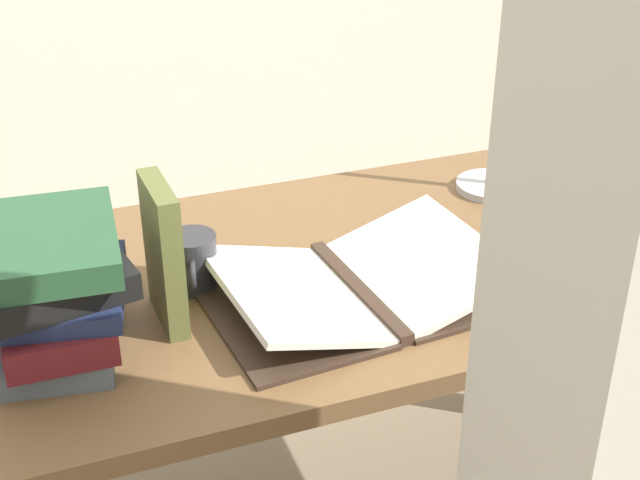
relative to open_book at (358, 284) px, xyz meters
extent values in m
cube|color=brown|center=(-0.11, 0.11, -0.04)|extent=(1.58, 0.73, 0.03)
cube|color=brown|center=(0.63, 0.43, -0.42)|extent=(0.06, 0.06, 0.72)
cube|color=#38281E|center=(0.00, 0.00, -0.01)|extent=(0.05, 0.33, 0.02)
cube|color=#38281E|center=(-0.13, -0.01, -0.02)|extent=(0.27, 0.36, 0.01)
cube|color=#38281E|center=(0.13, 0.01, -0.02)|extent=(0.27, 0.36, 0.01)
cube|color=white|center=(-0.12, -0.01, 0.01)|extent=(0.25, 0.34, 0.07)
cube|color=white|center=(0.12, 0.01, 0.01)|extent=(0.25, 0.34, 0.07)
cube|color=slate|center=(-0.49, 0.02, 0.00)|extent=(0.20, 0.27, 0.04)
cube|color=maroon|center=(-0.49, 0.02, 0.04)|extent=(0.16, 0.27, 0.05)
cube|color=#1E284C|center=(-0.49, 0.02, 0.08)|extent=(0.25, 0.27, 0.03)
cube|color=black|center=(-0.49, 0.02, 0.12)|extent=(0.24, 0.27, 0.04)
cube|color=#234C2D|center=(-0.49, 0.02, 0.16)|extent=(0.23, 0.27, 0.04)
cube|color=brown|center=(-0.31, 0.04, 0.10)|extent=(0.04, 0.14, 0.24)
cylinder|color=#ADADB2|center=(0.43, 0.29, -0.01)|extent=(0.15, 0.15, 0.02)
cylinder|color=#ADADB2|center=(0.43, 0.29, 0.19)|extent=(0.02, 0.02, 0.40)
cylinder|color=#28282D|center=(-0.25, 0.13, 0.03)|extent=(0.08, 0.08, 0.10)
torus|color=#28282D|center=(-0.26, 0.08, 0.03)|extent=(0.02, 0.05, 0.05)
camera|label=1|loc=(-0.51, -1.17, 0.78)|focal=50.00mm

